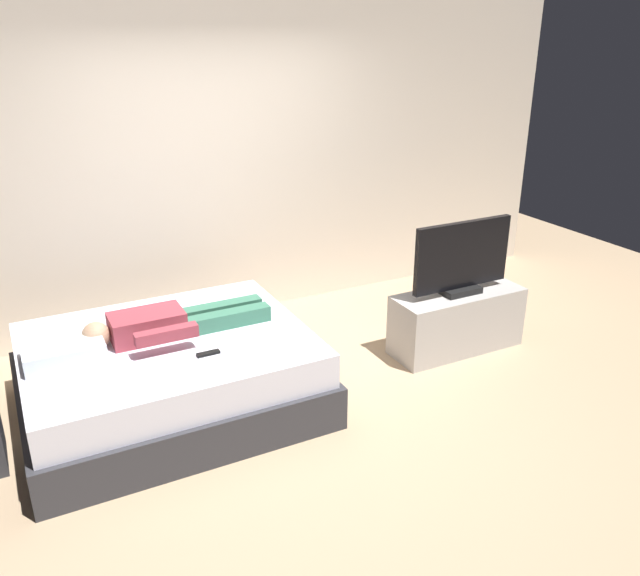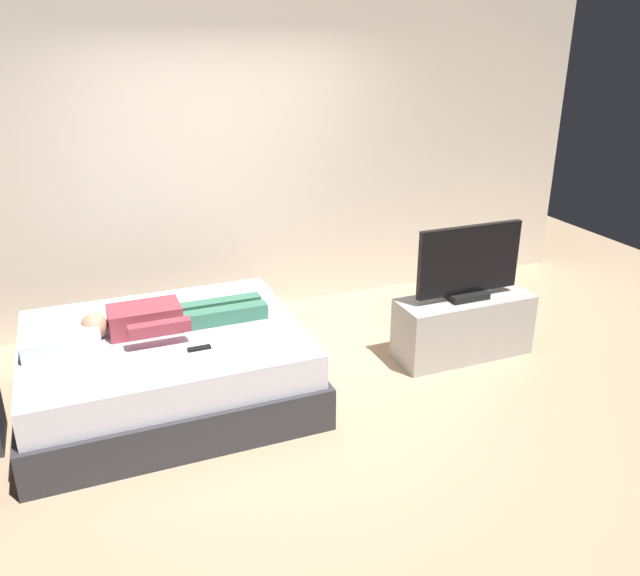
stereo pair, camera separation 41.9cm
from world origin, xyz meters
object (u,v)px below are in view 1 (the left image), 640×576
at_px(bed, 170,375).
at_px(pillow, 63,351).
at_px(tv_stand, 457,321).
at_px(remote, 208,353).
at_px(person, 167,324).
at_px(tv, 462,259).

xyz_separation_m(bed, pillow, (-0.64, 0.00, 0.34)).
bearing_deg(tv_stand, remote, -175.56).
relative_size(bed, pillow, 4.01).
height_order(pillow, remote, pillow).
relative_size(bed, tv_stand, 1.75).
bearing_deg(pillow, person, 4.67).
height_order(remote, tv, tv).
height_order(bed, tv_stand, bed).
xyz_separation_m(pillow, tv, (2.97, -0.18, 0.18)).
bearing_deg(bed, pillow, 180.00).
height_order(pillow, person, person).
relative_size(bed, person, 1.53).
relative_size(remote, tv, 0.17).
bearing_deg(remote, tv, 4.44).
bearing_deg(bed, tv_stand, -4.51).
xyz_separation_m(bed, tv, (2.32, -0.18, 0.52)).
xyz_separation_m(tv_stand, tv, (-0.00, 0.00, 0.53)).
relative_size(person, tv, 1.43).
bearing_deg(remote, tv_stand, 4.44).
distance_m(bed, pillow, 0.73).
bearing_deg(pillow, remote, -23.05).
bearing_deg(person, tv_stand, -5.92).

